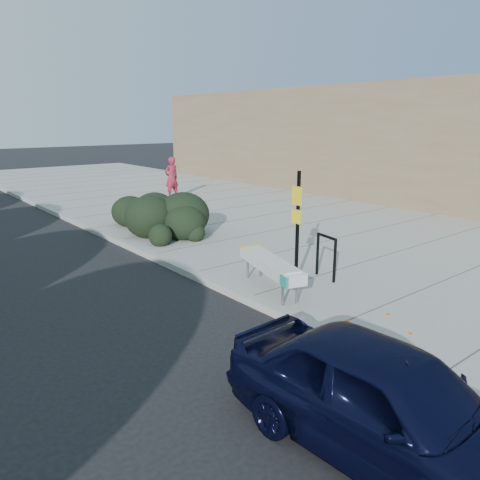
# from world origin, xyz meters

# --- Properties ---
(ground) EXTENTS (120.00, 120.00, 0.00)m
(ground) POSITION_xyz_m (0.00, 0.00, 0.00)
(ground) COLOR black
(ground) RESTS_ON ground
(sidewalk_near) EXTENTS (11.20, 50.00, 0.15)m
(sidewalk_near) POSITION_xyz_m (5.60, 5.00, 0.07)
(sidewalk_near) COLOR gray
(sidewalk_near) RESTS_ON ground
(curb_near) EXTENTS (0.22, 50.00, 0.17)m
(curb_near) POSITION_xyz_m (0.00, 5.00, 0.08)
(curb_near) COLOR #9E9E99
(curb_near) RESTS_ON ground
(building_near) EXTENTS (6.00, 36.00, 5.00)m
(building_near) POSITION_xyz_m (14.00, 3.00, 2.65)
(building_near) COLOR brown
(building_near) RESTS_ON sidewalk_near
(bench) EXTENTS (1.14, 2.32, 0.69)m
(bench) POSITION_xyz_m (0.60, 0.04, 0.70)
(bench) COLOR gray
(bench) RESTS_ON sidewalk_near
(bike_rack) EXTENTS (0.19, 0.68, 1.00)m
(bike_rack) POSITION_xyz_m (2.06, -0.21, 0.75)
(bike_rack) COLOR black
(bike_rack) RESTS_ON sidewalk_near
(sign_post) EXTENTS (0.09, 0.28, 2.46)m
(sign_post) POSITION_xyz_m (1.32, 0.00, 1.55)
(sign_post) COLOR black
(sign_post) RESTS_ON sidewalk_near
(hedge) EXTENTS (2.09, 3.94, 1.45)m
(hedge) POSITION_xyz_m (1.50, 6.34, 0.88)
(hedge) COLOR black
(hedge) RESTS_ON sidewalk_near
(sedan_navy) EXTENTS (1.77, 3.99, 1.33)m
(sedan_navy) POSITION_xyz_m (-1.72, -4.33, 0.67)
(sedan_navy) COLOR black
(sedan_navy) RESTS_ON ground
(pedestrian) EXTENTS (0.71, 0.49, 1.89)m
(pedestrian) POSITION_xyz_m (5.11, 11.48, 1.09)
(pedestrian) COLOR maroon
(pedestrian) RESTS_ON sidewalk_near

